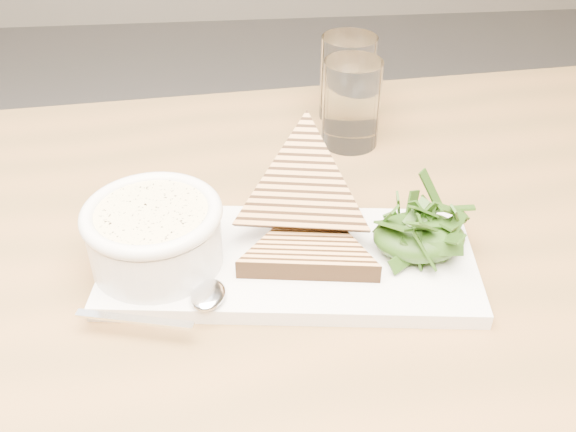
{
  "coord_description": "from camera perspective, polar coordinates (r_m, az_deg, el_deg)",
  "views": [
    {
      "loc": [
        0.03,
        -0.41,
        1.17
      ],
      "look_at": [
        0.08,
        0.11,
        0.79
      ],
      "focal_mm": 40.0,
      "sensor_mm": 36.0,
      "label": 1
    }
  ],
  "objects": [
    {
      "name": "table_top",
      "position": [
        0.72,
        4.28,
        -2.83
      ],
      "size": [
        1.19,
        0.85,
        0.04
      ],
      "primitive_type": "cube",
      "rotation": [
        0.0,
        0.0,
        0.08
      ],
      "color": "olive",
      "rests_on": "ground"
    },
    {
      "name": "glass_near",
      "position": [
        0.85,
        5.65,
        9.93
      ],
      "size": [
        0.08,
        0.08,
        0.11
      ],
      "primitive_type": "cylinder",
      "color": "white",
      "rests_on": "table_top"
    },
    {
      "name": "arugula_pile",
      "position": [
        0.65,
        11.66,
        -1.19
      ],
      "size": [
        0.11,
        0.1,
        0.05
      ],
      "primitive_type": null,
      "color": "#385F1C",
      "rests_on": "platter"
    },
    {
      "name": "glass_far",
      "position": [
        0.92,
        5.32,
        12.12
      ],
      "size": [
        0.08,
        0.08,
        0.12
      ],
      "primitive_type": "cylinder",
      "color": "white",
      "rests_on": "table_top"
    },
    {
      "name": "sandwich_flat",
      "position": [
        0.64,
        1.88,
        -2.73
      ],
      "size": [
        0.18,
        0.18,
        0.02
      ],
      "primitive_type": null,
      "rotation": [
        0.0,
        0.0,
        -0.14
      ],
      "color": "tan",
      "rests_on": "platter"
    },
    {
      "name": "sandwich_lean",
      "position": [
        0.65,
        1.37,
        2.38
      ],
      "size": [
        0.19,
        0.2,
        0.18
      ],
      "primitive_type": null,
      "rotation": [
        0.84,
        0.0,
        -0.18
      ],
      "color": "tan",
      "rests_on": "sandwich_flat"
    },
    {
      "name": "salad_base",
      "position": [
        0.66,
        11.56,
        -1.83
      ],
      "size": [
        0.09,
        0.07,
        0.04
      ],
      "primitive_type": "ellipsoid",
      "color": "black",
      "rests_on": "platter"
    },
    {
      "name": "spoon_bowl",
      "position": [
        0.6,
        -7.12,
        -6.95
      ],
      "size": [
        0.04,
        0.05,
        0.01
      ],
      "primitive_type": "ellipsoid",
      "rotation": [
        0.0,
        0.0,
        -0.25
      ],
      "color": "silver",
      "rests_on": "platter"
    },
    {
      "name": "bowl_rim",
      "position": [
        0.62,
        -12.05,
        0.25
      ],
      "size": [
        0.14,
        0.14,
        0.01
      ],
      "primitive_type": "torus",
      "color": "white",
      "rests_on": "soup_bowl"
    },
    {
      "name": "table_leg_br",
      "position": [
        1.35,
        23.51,
        -4.83
      ],
      "size": [
        0.06,
        0.06,
        0.7
      ],
      "primitive_type": "cylinder",
      "color": "olive",
      "rests_on": "ground"
    },
    {
      "name": "spoon_handle",
      "position": [
        0.59,
        -13.48,
        -8.92
      ],
      "size": [
        0.11,
        0.03,
        0.0
      ],
      "primitive_type": "cube",
      "rotation": [
        0.0,
        0.0,
        -0.25
      ],
      "color": "silver",
      "rests_on": "platter"
    },
    {
      "name": "soup_bowl",
      "position": [
        0.64,
        -11.69,
        -2.13
      ],
      "size": [
        0.13,
        0.13,
        0.05
      ],
      "primitive_type": "cylinder",
      "color": "white",
      "rests_on": "platter"
    },
    {
      "name": "platter",
      "position": [
        0.65,
        0.17,
        -4.0
      ],
      "size": [
        0.39,
        0.21,
        0.02
      ],
      "primitive_type": "cube",
      "rotation": [
        0.0,
        0.0,
        -0.12
      ],
      "color": "white",
      "rests_on": "table_top"
    },
    {
      "name": "soup",
      "position": [
        0.62,
        -12.02,
        0.1
      ],
      "size": [
        0.11,
        0.11,
        0.01
      ],
      "primitive_type": "cylinder",
      "color": "#FEEBA8",
      "rests_on": "soup_bowl"
    },
    {
      "name": "table_leg_bl",
      "position": [
        1.27,
        -23.11,
        -7.78
      ],
      "size": [
        0.06,
        0.06,
        0.7
      ],
      "primitive_type": "cylinder",
      "color": "olive",
      "rests_on": "ground"
    }
  ]
}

